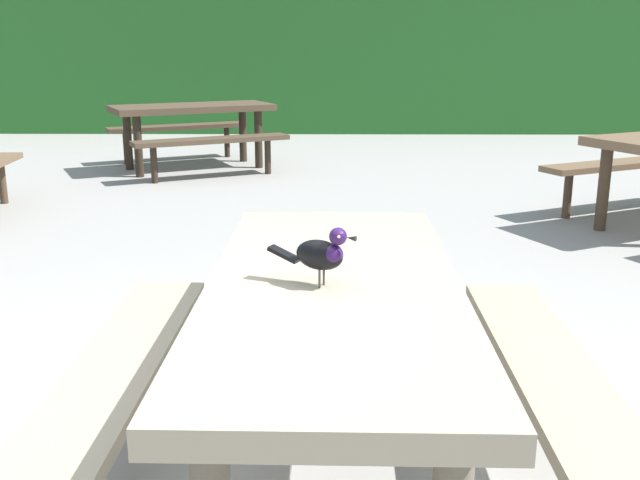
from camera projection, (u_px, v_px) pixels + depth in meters
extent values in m
cube|color=#235B23|center=(306.00, 60.00, 12.33)|extent=(28.00, 1.73, 2.28)
cube|color=gray|center=(334.00, 290.00, 2.23)|extent=(0.78, 1.81, 0.07)
cylinder|color=#635B4C|center=(270.00, 319.00, 3.01)|extent=(0.09, 0.09, 0.67)
cylinder|color=#635B4C|center=(399.00, 320.00, 3.00)|extent=(0.09, 0.09, 0.67)
cube|color=gray|center=(113.00, 375.00, 2.32)|extent=(0.30, 1.71, 0.05)
cylinder|color=#635B4C|center=(163.00, 356.00, 3.00)|extent=(0.07, 0.07, 0.39)
cube|color=gray|center=(557.00, 380.00, 2.29)|extent=(0.30, 1.71, 0.05)
cylinder|color=#635B4C|center=(507.00, 359.00, 2.96)|extent=(0.07, 0.07, 0.39)
ellipsoid|color=black|center=(319.00, 255.00, 2.14)|extent=(0.17, 0.13, 0.09)
ellipsoid|color=#2D144C|center=(332.00, 255.00, 2.11)|extent=(0.09, 0.08, 0.06)
sphere|color=#2D144C|center=(338.00, 236.00, 2.09)|extent=(0.05, 0.05, 0.05)
sphere|color=#EAE08C|center=(345.00, 234.00, 2.10)|extent=(0.01, 0.01, 0.01)
sphere|color=#EAE08C|center=(339.00, 237.00, 2.07)|extent=(0.01, 0.01, 0.01)
cone|color=black|center=(351.00, 238.00, 2.07)|extent=(0.03, 0.03, 0.02)
cube|color=black|center=(284.00, 254.00, 2.19)|extent=(0.10, 0.08, 0.04)
cylinder|color=#47423D|center=(324.00, 276.00, 2.16)|extent=(0.01, 0.01, 0.05)
cylinder|color=#47423D|center=(319.00, 279.00, 2.14)|extent=(0.01, 0.01, 0.05)
cube|color=#473828|center=(192.00, 108.00, 8.41)|extent=(1.95, 1.49, 0.07)
cylinder|color=#2E241A|center=(258.00, 139.00, 8.57)|extent=(0.09, 0.09, 0.67)
cylinder|color=#2E241A|center=(243.00, 134.00, 9.03)|extent=(0.09, 0.09, 0.67)
cylinder|color=#2E241A|center=(138.00, 147.00, 7.98)|extent=(0.09, 0.09, 0.67)
cylinder|color=#2E241A|center=(128.00, 141.00, 8.44)|extent=(0.09, 0.09, 0.67)
cube|color=#473828|center=(212.00, 140.00, 7.88)|extent=(1.65, 1.02, 0.05)
cylinder|color=#2E241A|center=(268.00, 157.00, 8.21)|extent=(0.07, 0.07, 0.39)
cylinder|color=#2E241A|center=(154.00, 165.00, 7.66)|extent=(0.07, 0.07, 0.39)
cube|color=#473828|center=(177.00, 127.00, 9.09)|extent=(1.65, 1.02, 0.05)
cylinder|color=#2E241A|center=(227.00, 142.00, 9.42)|extent=(0.07, 0.07, 0.39)
cylinder|color=#2E241A|center=(126.00, 148.00, 8.88)|extent=(0.07, 0.07, 0.39)
cylinder|color=#423324|center=(604.00, 188.00, 5.70)|extent=(0.09, 0.09, 0.67)
cube|color=brown|center=(626.00, 164.00, 6.35)|extent=(1.66, 1.01, 0.05)
cylinder|color=#423324|center=(568.00, 195.00, 6.14)|extent=(0.07, 0.07, 0.39)
cylinder|color=#423324|center=(2.00, 182.00, 6.69)|extent=(0.07, 0.07, 0.39)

